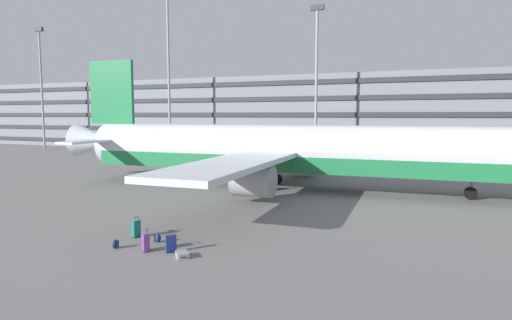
# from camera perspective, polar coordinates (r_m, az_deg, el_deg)

# --- Properties ---
(ground_plane) EXTENTS (600.00, 600.00, 0.00)m
(ground_plane) POSITION_cam_1_polar(r_m,az_deg,el_deg) (35.67, -1.49, -3.75)
(ground_plane) COLOR slate
(terminal_structure) EXTENTS (174.93, 22.13, 12.17)m
(terminal_structure) POSITION_cam_1_polar(r_m,az_deg,el_deg) (75.65, 11.34, 5.93)
(terminal_structure) COLOR slate
(terminal_structure) RESTS_ON ground_plane
(airliner) EXTENTS (42.31, 34.16, 11.11)m
(airliner) POSITION_cam_1_polar(r_m,az_deg,el_deg) (35.34, 3.62, 1.17)
(airliner) COLOR silver
(airliner) RESTS_ON ground_plane
(light_mast_far_left) EXTENTS (1.80, 0.50, 21.30)m
(light_mast_far_left) POSITION_cam_1_polar(r_m,az_deg,el_deg) (86.26, -26.64, 9.57)
(light_mast_far_left) COLOR gray
(light_mast_far_left) RESTS_ON ground_plane
(light_mast_left) EXTENTS (1.80, 0.50, 25.48)m
(light_mast_left) POSITION_cam_1_polar(r_m,az_deg,el_deg) (69.04, -11.56, 12.91)
(light_mast_left) COLOR gray
(light_mast_left) RESTS_ON ground_plane
(light_mast_center_left) EXTENTS (1.80, 0.50, 20.53)m
(light_mast_center_left) POSITION_cam_1_polar(r_m,az_deg,el_deg) (59.34, 8.04, 11.66)
(light_mast_center_left) COLOR gray
(light_mast_center_left) RESTS_ON ground_plane
(suitcase_large) EXTENTS (0.26, 0.48, 1.04)m
(suitcase_large) POSITION_cam_1_polar(r_m,az_deg,el_deg) (22.34, -15.66, -8.74)
(suitcase_large) COLOR #147266
(suitcase_large) RESTS_ON ground_plane
(suitcase_black) EXTENTS (0.80, 0.81, 0.24)m
(suitcase_black) POSITION_cam_1_polar(r_m,az_deg,el_deg) (18.96, -9.79, -12.30)
(suitcase_black) COLOR gray
(suitcase_black) RESTS_ON ground_plane
(suitcase_teal) EXTENTS (0.47, 0.48, 1.01)m
(suitcase_teal) POSITION_cam_1_polar(r_m,az_deg,el_deg) (19.63, -11.26, -10.77)
(suitcase_teal) COLOR navy
(suitcase_teal) RESTS_ON ground_plane
(suitcase_small) EXTENTS (0.53, 0.50, 1.02)m
(suitcase_small) POSITION_cam_1_polar(r_m,az_deg,el_deg) (20.01, -14.46, -10.46)
(suitcase_small) COLOR #72388C
(suitcase_small) RESTS_ON ground_plane
(backpack_navy) EXTENTS (0.39, 0.27, 0.50)m
(backpack_navy) POSITION_cam_1_polar(r_m,az_deg,el_deg) (21.28, -12.96, -10.05)
(backpack_navy) COLOR navy
(backpack_navy) RESTS_ON ground_plane
(backpack_laid_flat) EXTENTS (0.26, 0.37, 0.46)m
(backpack_laid_flat) POSITION_cam_1_polar(r_m,az_deg,el_deg) (20.88, -18.22, -10.57)
(backpack_laid_flat) COLOR navy
(backpack_laid_flat) RESTS_ON ground_plane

